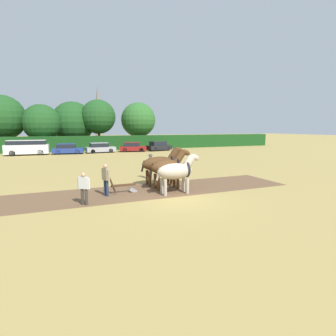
# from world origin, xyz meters

# --- Properties ---
(ground_plane) EXTENTS (240.00, 240.00, 0.00)m
(ground_plane) POSITION_xyz_m (0.00, 0.00, 0.00)
(ground_plane) COLOR #A88E4C
(plowed_furrow_strip) EXTENTS (21.68, 4.11, 0.01)m
(plowed_furrow_strip) POSITION_xyz_m (-3.03, 2.13, 0.00)
(plowed_furrow_strip) COLOR brown
(plowed_furrow_strip) RESTS_ON ground
(hedgerow) EXTENTS (67.22, 1.69, 2.33)m
(hedgerow) POSITION_xyz_m (0.00, 31.74, 1.17)
(hedgerow) COLOR #194719
(hedgerow) RESTS_ON ground
(tree_far_left) EXTENTS (6.92, 6.92, 8.68)m
(tree_far_left) POSITION_xyz_m (-13.97, 35.90, 5.22)
(tree_far_left) COLOR brown
(tree_far_left) RESTS_ON ground
(tree_left) EXTENTS (5.87, 5.87, 7.34)m
(tree_left) POSITION_xyz_m (-8.38, 34.68, 4.39)
(tree_left) COLOR #4C3823
(tree_left) RESTS_ON ground
(tree_center_left) EXTENTS (7.16, 7.16, 8.12)m
(tree_center_left) POSITION_xyz_m (-3.58, 36.88, 4.53)
(tree_center_left) COLOR brown
(tree_center_left) RESTS_ON ground
(tree_center) EXTENTS (5.81, 5.81, 8.40)m
(tree_center) POSITION_xyz_m (0.50, 34.72, 5.48)
(tree_center) COLOR brown
(tree_center) RESTS_ON ground
(tree_center_right) EXTENTS (6.30, 6.30, 8.22)m
(tree_center_right) POSITION_xyz_m (7.77, 35.47, 5.06)
(tree_center_right) COLOR brown
(tree_center_right) RESTS_ON ground
(church_spire) EXTENTS (2.63, 2.63, 17.08)m
(church_spire) POSITION_xyz_m (5.80, 76.14, 8.94)
(church_spire) COLOR gray
(church_spire) RESTS_ON ground
(draft_horse_lead_left) EXTENTS (2.71, 0.95, 2.26)m
(draft_horse_lead_left) POSITION_xyz_m (0.34, 0.95, 1.26)
(draft_horse_lead_left) COLOR #B2A38E
(draft_horse_lead_left) RESTS_ON ground
(draft_horse_lead_right) EXTENTS (2.67, 0.97, 2.43)m
(draft_horse_lead_right) POSITION_xyz_m (0.34, 2.17, 1.34)
(draft_horse_lead_right) COLOR #513319
(draft_horse_lead_right) RESTS_ON ground
(draft_horse_trail_left) EXTENTS (2.96, 0.99, 2.48)m
(draft_horse_trail_left) POSITION_xyz_m (0.33, 3.39, 1.38)
(draft_horse_trail_left) COLOR #513319
(draft_horse_trail_left) RESTS_ON ground
(plow) EXTENTS (1.61, 0.46, 1.13)m
(plow) POSITION_xyz_m (-2.27, 2.14, 0.32)
(plow) COLOR #4C331E
(plow) RESTS_ON ground
(farmer_at_plow) EXTENTS (0.37, 0.65, 1.74)m
(farmer_at_plow) POSITION_xyz_m (-3.39, 1.85, 1.02)
(farmer_at_plow) COLOR #28334C
(farmer_at_plow) RESTS_ON ground
(farmer_beside_team) EXTENTS (0.45, 0.69, 1.80)m
(farmer_beside_team) POSITION_xyz_m (0.27, 5.38, 1.07)
(farmer_beside_team) COLOR #4C4C4C
(farmer_beside_team) RESTS_ON ground
(farmer_onlooker_left) EXTENTS (0.54, 0.43, 1.57)m
(farmer_onlooker_left) POSITION_xyz_m (-4.61, 0.57, 0.90)
(farmer_onlooker_left) COLOR #38332D
(farmer_onlooker_left) RESTS_ON ground
(parked_van) EXTENTS (5.40, 2.13, 2.00)m
(parked_van) POSITION_xyz_m (-9.88, 27.34, 1.04)
(parked_van) COLOR silver
(parked_van) RESTS_ON ground
(parked_car_left) EXTENTS (4.26, 2.26, 1.45)m
(parked_car_left) POSITION_xyz_m (-4.85, 26.97, 0.70)
(parked_car_left) COLOR navy
(parked_car_left) RESTS_ON ground
(parked_car_center_left) EXTENTS (4.35, 2.24, 1.47)m
(parked_car_center_left) POSITION_xyz_m (-0.38, 27.24, 0.71)
(parked_car_center_left) COLOR #9E9EA8
(parked_car_center_left) RESTS_ON ground
(parked_car_center) EXTENTS (4.28, 2.54, 1.43)m
(parked_car_center) POSITION_xyz_m (4.47, 27.21, 0.69)
(parked_car_center) COLOR maroon
(parked_car_center) RESTS_ON ground
(parked_car_center_right) EXTENTS (4.22, 2.50, 1.49)m
(parked_car_center_right) POSITION_xyz_m (8.79, 27.24, 0.71)
(parked_car_center_right) COLOR black
(parked_car_center_right) RESTS_ON ground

